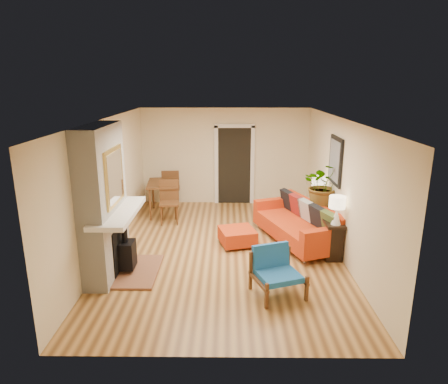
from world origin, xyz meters
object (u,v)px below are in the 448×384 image
Objects in this scene: console_table at (325,218)px; lamp_far at (319,186)px; blue_chair at (275,268)px; houseplant at (324,185)px; dining_table at (167,189)px; lamp_near at (337,207)px; ottoman at (237,236)px; sofa at (300,223)px.

lamp_far is at bearing 90.00° from console_table.
blue_chair is 0.96× the size of houseplant.
houseplant is at bearing 61.25° from blue_chair.
dining_table is 3.53× the size of lamp_near.
houseplant reaches higher than lamp_far.
lamp_far is (1.23, 2.71, 0.65)m from blue_chair.
lamp_far is 0.50m from houseplant.
blue_chair is at bearing -59.46° from dining_table.
sofa is at bearing 10.24° from ottoman.
houseplant is (0.46, 0.09, 0.81)m from sofa.
blue_chair is at bearing -136.48° from lamp_near.
ottoman is at bearing 106.50° from blue_chair.
dining_table reaches higher than blue_chair.
ottoman is 0.45× the size of console_table.
dining_table is 1.99× the size of houseplant.
lamp_far reaches higher than blue_chair.
console_table is 3.43× the size of lamp_near.
dining_table is 3.76m from lamp_far.
lamp_far is (3.54, -1.20, 0.40)m from dining_table.
dining_table is at bearing 120.54° from blue_chair.
dining_table is (-1.74, 2.01, 0.46)m from ottoman.
lamp_far is (0.47, 0.57, 0.67)m from sofa.
sofa is at bearing -129.34° from lamp_far.
blue_chair is at bearing -109.64° from sofa.
houseplant is at bearing 90.54° from lamp_near.
sofa is 0.54m from console_table.
lamp_near is at bearing -90.00° from console_table.
dining_table is 3.53× the size of lamp_far.
sofa reaches higher than ottoman.
sofa is 2.27m from blue_chair.
blue_chair is 2.31m from console_table.
lamp_near is (0.00, -0.77, 0.49)m from console_table.
console_table is 0.69m from houseplant.
blue_chair is at bearing -118.75° from houseplant.
lamp_near is (1.80, -0.73, 0.86)m from ottoman.
console_table reaches higher than ottoman.
ottoman is (-1.33, -0.24, -0.19)m from sofa.
houseplant reaches higher than dining_table.
lamp_near is 1.54m from lamp_far.
sofa is at bearing -29.97° from dining_table.
lamp_near is at bearing -22.04° from ottoman.
sofa is 0.94m from houseplant.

